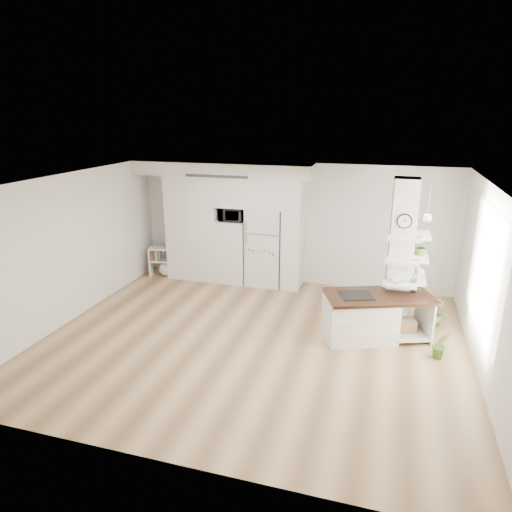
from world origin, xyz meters
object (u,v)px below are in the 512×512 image
at_px(refrigerator, 265,247).
at_px(kitchen_island, 366,316).
at_px(bookshelf, 164,263).
at_px(floor_plant_a, 441,345).

distance_m(refrigerator, kitchen_island, 3.15).
relative_size(kitchen_island, bookshelf, 2.81).
height_order(kitchen_island, bookshelf, kitchen_island).
distance_m(refrigerator, bookshelf, 2.52).
bearing_deg(bookshelf, refrigerator, -10.59).
relative_size(refrigerator, floor_plant_a, 3.70).
distance_m(kitchen_island, bookshelf, 5.15).
bearing_deg(floor_plant_a, kitchen_island, 162.82).
height_order(refrigerator, kitchen_island, refrigerator).
distance_m(kitchen_island, floor_plant_a, 1.24).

